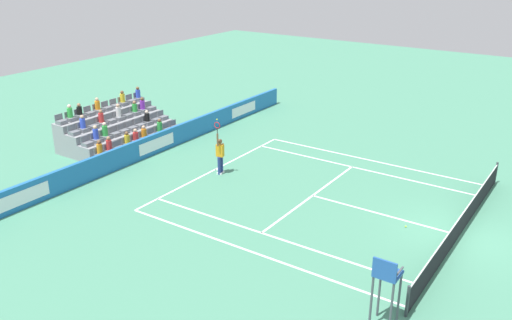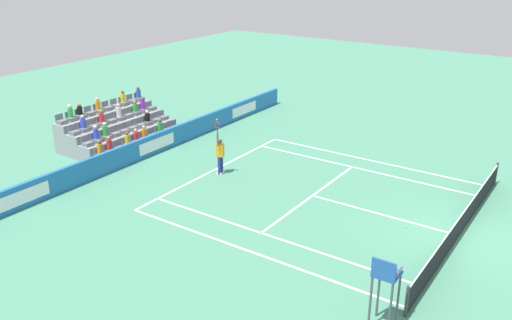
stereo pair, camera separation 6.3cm
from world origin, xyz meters
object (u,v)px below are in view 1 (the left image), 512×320
Objects in this scene: tennis_player at (220,155)px; umpire_chair at (386,282)px; loose_tennis_ball at (406,227)px; tennis_net at (461,224)px.

tennis_player is 1.22× the size of umpire_chair.
loose_tennis_ball is (0.25, 9.41, -0.96)m from tennis_player.
loose_tennis_ball is (-6.23, -1.51, -1.49)m from umpire_chair.
loose_tennis_ball is at bearing -166.34° from umpire_chair.
tennis_player reaches higher than umpire_chair.
tennis_player is 12.71m from umpire_chair.
tennis_player is at bearing -120.64° from umpire_chair.
tennis_net is at bearing 91.45° from tennis_player.
tennis_player is 9.47m from loose_tennis_ball.
tennis_net reaches higher than loose_tennis_ball.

